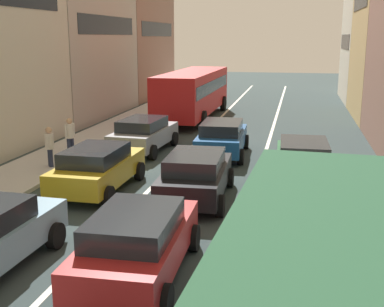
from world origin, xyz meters
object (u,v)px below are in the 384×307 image
object	(u,v)px
coupe_centre_lane_fourth	(222,137)
bus_mid_queue_primary	(193,90)
sedan_centre_lane_second	(137,242)
sedan_right_lane_behind_truck	(319,223)
pedestrian_far_sidewalk	(70,135)
sedan_left_lane_third	(98,167)
hatchback_centre_lane_third	(196,175)
pedestrian_mid_sidewalk	(50,146)
wagon_right_lane_far	(303,160)
sedan_left_lane_fourth	(144,134)

from	to	relation	value
coupe_centre_lane_fourth	bus_mid_queue_primary	size ratio (longest dim) A/B	0.41
bus_mid_queue_primary	sedan_centre_lane_second	bearing A→B (deg)	-170.59
sedan_right_lane_behind_truck	pedestrian_far_sidewalk	world-z (taller)	pedestrian_far_sidewalk
sedan_centre_lane_second	bus_mid_queue_primary	bearing A→B (deg)	7.05
sedan_left_lane_third	hatchback_centre_lane_third	bearing A→B (deg)	-92.91
hatchback_centre_lane_third	bus_mid_queue_primary	bearing A→B (deg)	9.87
sedan_centre_lane_second	sedan_left_lane_third	size ratio (longest dim) A/B	1.01
pedestrian_mid_sidewalk	pedestrian_far_sidewalk	xyz separation A→B (m)	(-0.16, 2.08, 0.00)
wagon_right_lane_far	bus_mid_queue_primary	distance (m)	14.30
sedan_left_lane_third	pedestrian_far_sidewalk	distance (m)	5.12
sedan_right_lane_behind_truck	wagon_right_lane_far	bearing A→B (deg)	2.87
sedan_centre_lane_second	pedestrian_far_sidewalk	xyz separation A→B (m)	(-6.12, 9.69, 0.15)
sedan_centre_lane_second	coupe_centre_lane_fourth	bearing A→B (deg)	-1.91
sedan_left_lane_third	wagon_right_lane_far	bearing A→B (deg)	-69.31
hatchback_centre_lane_third	sedan_left_lane_third	xyz separation A→B (m)	(-3.33, 0.20, 0.00)
wagon_right_lane_far	pedestrian_mid_sidewalk	world-z (taller)	pedestrian_mid_sidewalk
coupe_centre_lane_fourth	sedan_right_lane_behind_truck	distance (m)	10.07
hatchback_centre_lane_third	pedestrian_far_sidewalk	world-z (taller)	pedestrian_far_sidewalk
sedan_left_lane_fourth	pedestrian_mid_sidewalk	size ratio (longest dim) A/B	2.65
hatchback_centre_lane_third	sedan_left_lane_third	bearing A→B (deg)	84.21
sedan_right_lane_behind_truck	pedestrian_far_sidewalk	distance (m)	12.57
coupe_centre_lane_fourth	hatchback_centre_lane_third	bearing A→B (deg)	178.99
sedan_left_lane_third	coupe_centre_lane_fourth	bearing A→B (deg)	-28.63
sedan_left_lane_fourth	bus_mid_queue_primary	distance (m)	9.27
wagon_right_lane_far	coupe_centre_lane_fourth	bearing A→B (deg)	43.06
pedestrian_far_sidewalk	sedan_centre_lane_second	bearing A→B (deg)	143.15
sedan_centre_lane_second	sedan_right_lane_behind_truck	xyz separation A→B (m)	(3.75, 1.91, 0.00)
hatchback_centre_lane_third	sedan_left_lane_fourth	world-z (taller)	same
coupe_centre_lane_fourth	wagon_right_lane_far	size ratio (longest dim) A/B	1.00
pedestrian_far_sidewalk	pedestrian_mid_sidewalk	bearing A→B (deg)	115.27
bus_mid_queue_primary	coupe_centre_lane_fourth	bearing A→B (deg)	-160.30
pedestrian_mid_sidewalk	pedestrian_far_sidewalk	size ratio (longest dim) A/B	1.00
sedan_right_lane_behind_truck	pedestrian_mid_sidewalk	distance (m)	11.26
sedan_right_lane_behind_truck	coupe_centre_lane_fourth	bearing A→B (deg)	21.16
sedan_left_lane_third	coupe_centre_lane_fourth	xyz separation A→B (m)	(3.23, 5.77, 0.00)
coupe_centre_lane_fourth	sedan_right_lane_behind_truck	bearing A→B (deg)	-160.48
bus_mid_queue_primary	sedan_left_lane_third	bearing A→B (deg)	-179.36
sedan_left_lane_fourth	pedestrian_far_sidewalk	world-z (taller)	pedestrian_far_sidewalk
sedan_right_lane_behind_truck	sedan_left_lane_fourth	bearing A→B (deg)	36.86
bus_mid_queue_primary	hatchback_centre_lane_third	bearing A→B (deg)	-167.07
hatchback_centre_lane_third	sedan_left_lane_fourth	size ratio (longest dim) A/B	0.99
wagon_right_lane_far	bus_mid_queue_primary	xyz separation A→B (m)	(-6.55, 12.67, 0.96)
coupe_centre_lane_fourth	wagon_right_lane_far	distance (m)	4.75
hatchback_centre_lane_third	sedan_left_lane_third	size ratio (longest dim) A/B	1.01
hatchback_centre_lane_third	pedestrian_far_sidewalk	bearing A→B (deg)	52.79
hatchback_centre_lane_third	sedan_centre_lane_second	bearing A→B (deg)	175.96
sedan_centre_lane_second	hatchback_centre_lane_third	bearing A→B (deg)	-3.34
hatchback_centre_lane_third	sedan_right_lane_behind_truck	bearing A→B (deg)	-135.70
wagon_right_lane_far	pedestrian_far_sidewalk	world-z (taller)	pedestrian_far_sidewalk
pedestrian_mid_sidewalk	hatchback_centre_lane_third	bearing A→B (deg)	-59.33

